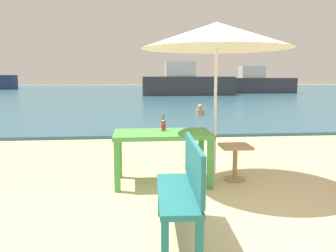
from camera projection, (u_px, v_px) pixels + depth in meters
ground_plane at (216, 216)px, 3.91m from camera, size 120.00×120.00×0.00m
sea_water at (143, 92)px, 33.46m from camera, size 120.00×50.00×0.08m
picnic_table_green at (162, 140)px, 5.04m from camera, size 1.40×0.80×0.76m
beer_bottle_amber at (163, 125)px, 5.13m from camera, size 0.07×0.07×0.26m
patio_umbrella at (217, 36)px, 4.80m from camera, size 2.10×2.10×2.30m
side_table_wood at (235, 157)px, 5.22m from camera, size 0.44×0.44×0.54m
bench_teal_center at (184, 184)px, 3.31m from camera, size 0.41×1.21×0.95m
swimmer_person at (200, 111)px, 13.43m from camera, size 0.34×0.34×0.41m
boat_tanker at (187, 83)px, 27.06m from camera, size 7.07×1.93×2.57m
boat_fishing_trawler at (257, 83)px, 30.57m from camera, size 6.45×1.76×2.35m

